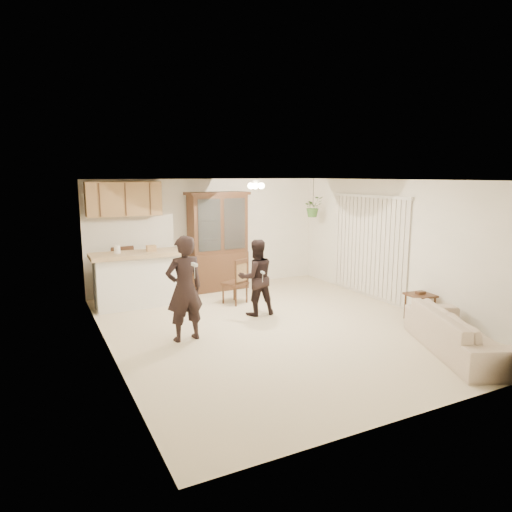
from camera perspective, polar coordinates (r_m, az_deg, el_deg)
name	(u,v)px	position (r m, az deg, el deg)	size (l,w,h in m)	color
floor	(277,327)	(7.97, 2.60, -8.84)	(6.50, 6.50, 0.00)	beige
ceiling	(278,180)	(7.54, 2.75, 9.45)	(5.50, 6.50, 0.02)	white
wall_back	(208,234)	(10.58, -5.98, 2.79)	(5.50, 0.02, 2.50)	silver
wall_front	(429,304)	(5.14, 20.76, -5.59)	(5.50, 0.02, 2.50)	silver
wall_left	(107,271)	(6.77, -18.10, -1.76)	(0.02, 6.50, 2.50)	silver
wall_right	(401,245)	(9.30, 17.62, 1.37)	(0.02, 6.50, 2.50)	silver
breakfast_bar	(137,282)	(9.34, -14.60, -3.12)	(1.60, 0.55, 1.00)	silver
bar_top	(136,254)	(9.24, -14.75, 0.20)	(1.75, 0.70, 0.08)	tan
upper_cabinets	(124,199)	(9.82, -16.20, 6.87)	(1.50, 0.34, 0.70)	brown
vertical_blinds	(368,246)	(9.95, 13.81, 1.22)	(0.06, 2.30, 2.10)	silver
ceiling_fixture	(256,185)	(8.69, -0.02, 8.89)	(0.36, 0.36, 0.20)	#FFEDBF
hanging_plant	(313,207)	(10.81, 7.14, 6.12)	(0.43, 0.37, 0.48)	#2B5E25
plant_cord	(313,193)	(10.80, 7.18, 7.84)	(0.01, 0.01, 0.65)	#29231E
sofa	(460,329)	(7.38, 24.18, -8.30)	(1.87, 0.73, 0.73)	beige
adult	(184,285)	(7.19, -8.95, -3.56)	(0.66, 0.43, 1.80)	black
child	(256,279)	(8.47, 0.01, -2.93)	(0.66, 0.51, 1.35)	black
china_hutch	(218,242)	(10.33, -4.78, 1.76)	(1.42, 0.60, 2.21)	#3B2815
side_table	(420,307)	(8.75, 19.78, -5.97)	(0.47, 0.47, 0.54)	#3B2815
chair_bar	(128,287)	(9.70, -15.73, -3.78)	(0.57, 0.57, 1.14)	#3B2815
chair_hutch_left	(189,279)	(10.17, -8.37, -2.92)	(0.69, 0.69, 1.11)	#3B2815
chair_hutch_right	(235,291)	(9.32, -2.65, -4.34)	(0.55, 0.55, 0.93)	#3B2815
controller_adult	(194,265)	(6.77, -7.70, -1.08)	(0.04, 0.14, 0.04)	silver
controller_child	(263,272)	(8.12, 0.84, -2.07)	(0.04, 0.12, 0.04)	silver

